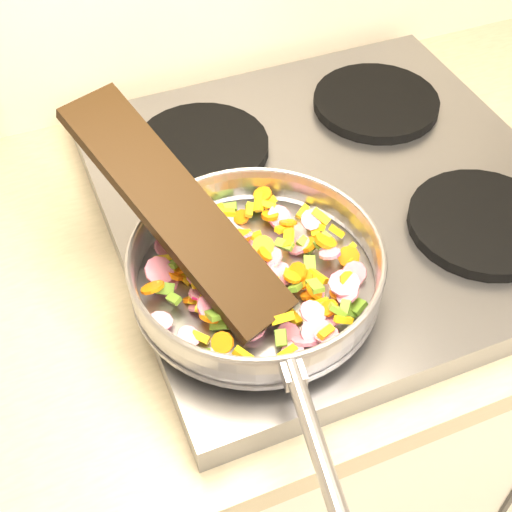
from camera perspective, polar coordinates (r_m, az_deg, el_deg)
name	(u,v)px	position (r m, az deg, el deg)	size (l,w,h in m)	color
cooktop	(333,198)	(0.99, 6.19, 4.64)	(0.60, 0.60, 0.04)	#939399
grate_fl	(281,287)	(0.84, 2.03, -2.48)	(0.19, 0.19, 0.02)	black
grate_fr	(483,223)	(0.95, 17.68, 2.55)	(0.19, 0.19, 0.02)	black
grate_bl	(202,147)	(1.02, -4.35, 8.72)	(0.19, 0.19, 0.02)	black
grate_br	(376,102)	(1.12, 9.58, 12.04)	(0.19, 0.19, 0.02)	black
saute_pan	(257,269)	(0.80, 0.04, -1.01)	(0.33, 0.49, 0.06)	#9E9EA5
vegetable_heap	(253,270)	(0.82, -0.23, -1.09)	(0.27, 0.27, 0.05)	yellow
wooden_spatula	(174,207)	(0.80, -6.54, 3.90)	(0.34, 0.08, 0.02)	black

